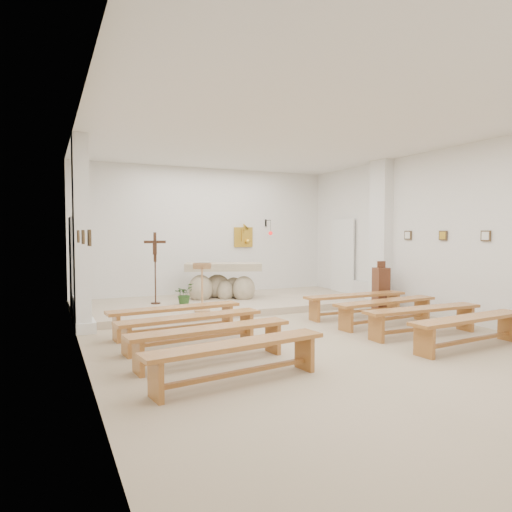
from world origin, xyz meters
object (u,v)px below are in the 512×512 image
donation_pedestal (381,289)px  bench_left_front (175,314)px  bench_right_second (386,306)px  lectern (202,287)px  bench_left_third (211,336)px  bench_left_fourth (238,353)px  altar (222,283)px  bench_left_second (191,323)px  bench_right_front (356,300)px  bench_right_third (423,315)px  bench_right_fourth (469,325)px  crucifix_stand (155,263)px

donation_pedestal → bench_left_front: (-4.92, -0.47, -0.13)m
bench_right_second → lectern: bearing=138.2°
bench_left_third → bench_left_fourth: 0.94m
donation_pedestal → bench_left_fourth: 5.93m
bench_right_second → bench_left_third: 3.97m
altar → bench_left_fourth: (-1.94, -5.63, -0.15)m
altar → bench_left_second: altar is taller
lectern → bench_right_second: size_ratio=0.44×
bench_right_second → altar: bearing=111.7°
bench_right_front → bench_right_third: 1.88m
bench_left_third → bench_right_fourth: (3.86, -0.94, 0.00)m
bench_right_fourth → bench_right_front: bearing=85.3°
bench_left_front → bench_left_fourth: same height
crucifix_stand → bench_left_fourth: (-0.24, -5.47, -0.73)m
bench_right_front → bench_left_second: (-3.86, -0.94, 0.00)m
crucifix_stand → donation_pedestal: crucifix_stand is taller
altar → bench_left_front: (-1.94, -2.80, -0.15)m
altar → bench_right_fourth: size_ratio=0.85×
bench_left_fourth → lectern: bearing=69.7°
altar → crucifix_stand: size_ratio=1.22×
altar → bench_right_third: (1.92, -4.69, -0.15)m
lectern → bench_left_front: size_ratio=0.44×
altar → bench_right_front: bearing=-34.4°
bench_left_third → bench_right_front: bearing=20.0°
crucifix_stand → bench_left_second: crucifix_stand is taller
bench_left_front → lectern: bearing=49.3°
bench_left_front → bench_left_fourth: size_ratio=1.00×
lectern → bench_left_front: lectern is taller
donation_pedestal → bench_left_front: bearing=-166.4°
bench_right_fourth → bench_left_second: bearing=149.3°
bench_left_third → bench_left_second: bearing=84.0°
altar → bench_right_fourth: bearing=-49.9°
bench_left_front → bench_left_third: bearing=-94.8°
lectern → bench_right_front: size_ratio=0.45×
altar → bench_left_third: bearing=-91.2°
bench_left_second → altar: bearing=55.6°
bench_left_front → bench_right_fourth: (3.86, -2.82, 0.00)m
bench_right_third → donation_pedestal: bearing=66.1°
donation_pedestal → bench_right_fourth: size_ratio=0.48×
altar → bench_left_third: altar is taller
bench_right_second → crucifix_stand: bearing=129.9°
bench_left_second → bench_left_fourth: size_ratio=1.00×
altar → bench_left_front: 3.41m
altar → bench_left_fourth: bearing=-87.7°
bench_right_second → bench_right_fourth: 1.88m
bench_left_second → bench_right_third: bearing=-20.8°
lectern → bench_right_second: lectern is taller
lectern → bench_right_third: lectern is taller
lectern → crucifix_stand: 1.61m
bench_right_fourth → bench_right_second: bearing=85.3°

